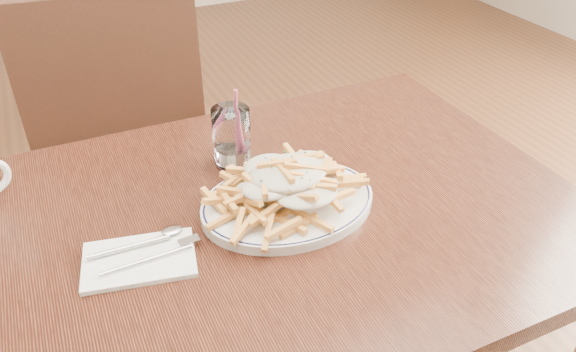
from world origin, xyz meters
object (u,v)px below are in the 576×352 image
loaded_fries (288,179)px  water_glass (232,140)px  fries_plate (288,203)px  chair_far (123,131)px  table (254,248)px

loaded_fries → water_glass: size_ratio=1.93×
fries_plate → loaded_fries: 0.05m
chair_far → fries_plate: 0.80m
fries_plate → chair_far: bearing=103.7°
chair_far → table: bearing=-81.2°
chair_far → fries_plate: (0.18, -0.76, 0.20)m
chair_far → water_glass: 0.64m
chair_far → water_glass: chair_far is taller
chair_far → water_glass: bearing=-75.8°
chair_far → fries_plate: chair_far is taller
loaded_fries → fries_plate: bearing=0.0°
water_glass → table: bearing=-99.0°
table → fries_plate: size_ratio=3.22×
loaded_fries → water_glass: (-0.04, 0.18, -0.01)m
fries_plate → loaded_fries: loaded_fries is taller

